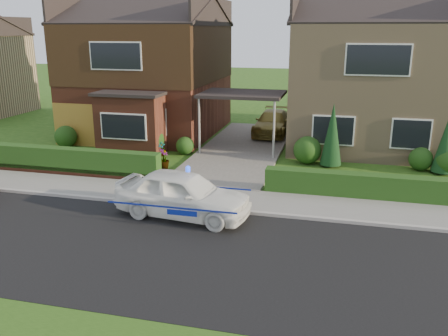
% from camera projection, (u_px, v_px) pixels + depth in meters
% --- Properties ---
extents(ground, '(120.00, 120.00, 0.00)m').
position_uv_depth(ground, '(157.00, 250.00, 12.50)').
color(ground, '#244A13').
rests_on(ground, ground).
extents(road, '(60.00, 6.00, 0.02)m').
position_uv_depth(road, '(157.00, 250.00, 12.50)').
color(road, black).
rests_on(road, ground).
extents(kerb, '(60.00, 0.16, 0.12)m').
position_uv_depth(kerb, '(192.00, 207.00, 15.33)').
color(kerb, '#9E9993').
rests_on(kerb, ground).
extents(sidewalk, '(60.00, 2.00, 0.10)m').
position_uv_depth(sidewalk, '(201.00, 197.00, 16.31)').
color(sidewalk, slate).
rests_on(sidewalk, ground).
extents(driveway, '(3.80, 12.00, 0.12)m').
position_uv_depth(driveway, '(242.00, 149.00, 22.73)').
color(driveway, '#666059').
rests_on(driveway, ground).
extents(house_left, '(7.50, 9.53, 7.25)m').
position_uv_depth(house_left, '(149.00, 63.00, 25.70)').
color(house_left, brown).
rests_on(house_left, ground).
extents(house_right, '(7.50, 8.06, 7.25)m').
position_uv_depth(house_right, '(371.00, 70.00, 23.16)').
color(house_right, tan).
rests_on(house_right, ground).
extents(carport_link, '(3.80, 3.00, 2.77)m').
position_uv_depth(carport_link, '(242.00, 95.00, 21.95)').
color(carport_link, black).
rests_on(carport_link, ground).
extents(garage_door, '(2.20, 0.10, 2.10)m').
position_uv_depth(garage_door, '(74.00, 125.00, 23.38)').
color(garage_door, olive).
rests_on(garage_door, ground).
extents(dwarf_wall, '(7.70, 0.25, 0.36)m').
position_uv_depth(dwarf_wall, '(69.00, 172.00, 18.72)').
color(dwarf_wall, brown).
rests_on(dwarf_wall, ground).
extents(hedge_left, '(7.50, 0.55, 0.90)m').
position_uv_depth(hedge_left, '(71.00, 175.00, 18.91)').
color(hedge_left, '#143310').
rests_on(hedge_left, ground).
extents(hedge_right, '(7.50, 0.55, 0.80)m').
position_uv_depth(hedge_right, '(374.00, 200.00, 16.15)').
color(hedge_right, '#143310').
rests_on(hedge_right, ground).
extents(shrub_left_far, '(1.08, 1.08, 1.08)m').
position_uv_depth(shrub_left_far, '(66.00, 137.00, 23.15)').
color(shrub_left_far, '#143310').
rests_on(shrub_left_far, ground).
extents(shrub_left_mid, '(1.32, 1.32, 1.32)m').
position_uv_depth(shrub_left_mid, '(150.00, 140.00, 21.90)').
color(shrub_left_mid, '#143310').
rests_on(shrub_left_mid, ground).
extents(shrub_left_near, '(0.84, 0.84, 0.84)m').
position_uv_depth(shrub_left_near, '(185.00, 146.00, 21.88)').
color(shrub_left_near, '#143310').
rests_on(shrub_left_near, ground).
extents(shrub_right_near, '(1.20, 1.20, 1.20)m').
position_uv_depth(shrub_right_near, '(307.00, 150.00, 20.35)').
color(shrub_right_near, '#143310').
rests_on(shrub_right_near, ground).
extents(shrub_right_mid, '(0.96, 0.96, 0.96)m').
position_uv_depth(shrub_right_mid, '(421.00, 159.00, 19.41)').
color(shrub_right_mid, '#143310').
rests_on(shrub_right_mid, ground).
extents(conifer_a, '(0.90, 0.90, 2.60)m').
position_uv_depth(conifer_a, '(332.00, 136.00, 19.73)').
color(conifer_a, black).
rests_on(conifer_a, ground).
extents(conifer_b, '(0.90, 0.90, 2.20)m').
position_uv_depth(conifer_b, '(445.00, 147.00, 18.77)').
color(conifer_b, black).
rests_on(conifer_b, ground).
extents(police_car, '(3.90, 4.42, 1.61)m').
position_uv_depth(police_car, '(183.00, 194.00, 14.55)').
color(police_car, white).
rests_on(police_car, ground).
extents(driveway_car, '(1.79, 4.27, 1.23)m').
position_uv_depth(driveway_car, '(273.00, 123.00, 25.57)').
color(driveway_car, olive).
rests_on(driveway_car, driveway).
extents(potted_plant_a, '(0.40, 0.32, 0.66)m').
position_uv_depth(potted_plant_a, '(161.00, 149.00, 21.56)').
color(potted_plant_a, gray).
rests_on(potted_plant_a, ground).
extents(potted_plant_b, '(0.48, 0.44, 0.69)m').
position_uv_depth(potted_plant_b, '(142.00, 148.00, 21.77)').
color(potted_plant_b, gray).
rests_on(potted_plant_b, ground).
extents(potted_plant_c, '(0.51, 0.51, 0.84)m').
position_uv_depth(potted_plant_c, '(164.00, 159.00, 19.58)').
color(potted_plant_c, gray).
rests_on(potted_plant_c, ground).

